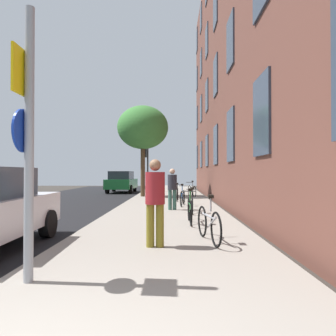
# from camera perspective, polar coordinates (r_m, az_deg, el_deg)

# --- Properties ---
(ground_plane) EXTENTS (41.80, 41.80, 0.00)m
(ground_plane) POSITION_cam_1_polar(r_m,az_deg,el_deg) (17.08, -11.67, -5.92)
(ground_plane) COLOR #332D28
(road_asphalt) EXTENTS (7.00, 38.00, 0.01)m
(road_asphalt) POSITION_cam_1_polar(r_m,az_deg,el_deg) (17.66, -18.37, -5.72)
(road_asphalt) COLOR black
(road_asphalt) RESTS_ON ground
(sidewalk) EXTENTS (4.20, 38.00, 0.12)m
(sidewalk) POSITION_cam_1_polar(r_m,az_deg,el_deg) (16.67, 0.21, -5.86)
(sidewalk) COLOR gray
(sidewalk) RESTS_ON ground
(building_facade) EXTENTS (0.56, 27.00, 14.81)m
(building_facade) POSITION_cam_1_polar(r_m,az_deg,el_deg) (17.32, 9.31, 19.09)
(building_facade) COLOR brown
(building_facade) RESTS_ON ground
(sign_post) EXTENTS (0.15, 0.60, 3.56)m
(sign_post) POSITION_cam_1_polar(r_m,az_deg,el_deg) (4.58, -23.52, 5.94)
(sign_post) COLOR gray
(sign_post) RESTS_ON sidewalk
(traffic_light) EXTENTS (0.43, 0.24, 3.41)m
(traffic_light) POSITION_cam_1_polar(r_m,az_deg,el_deg) (24.66, -3.84, 1.36)
(traffic_light) COLOR black
(traffic_light) RESTS_ON sidewalk
(tree_near) EXTENTS (3.02, 3.02, 5.37)m
(tree_near) POSITION_cam_1_polar(r_m,az_deg,el_deg) (19.41, -4.45, 7.06)
(tree_near) COLOR #4C3823
(tree_near) RESTS_ON sidewalk
(bicycle_0) EXTENTS (0.45, 1.70, 0.96)m
(bicycle_0) POSITION_cam_1_polar(r_m,az_deg,el_deg) (6.72, 7.19, -9.62)
(bicycle_0) COLOR black
(bicycle_0) RESTS_ON sidewalk
(bicycle_1) EXTENTS (0.42, 1.68, 0.97)m
(bicycle_1) POSITION_cam_1_polar(r_m,az_deg,el_deg) (9.07, 3.87, -7.31)
(bicycle_1) COLOR black
(bicycle_1) RESTS_ON sidewalk
(bicycle_2) EXTENTS (0.42, 1.69, 0.90)m
(bicycle_2) POSITION_cam_1_polar(r_m,az_deg,el_deg) (11.47, 4.30, -6.11)
(bicycle_2) COLOR black
(bicycle_2) RESTS_ON sidewalk
(bicycle_3) EXTENTS (0.42, 1.63, 0.93)m
(bicycle_3) POSITION_cam_1_polar(r_m,az_deg,el_deg) (13.84, 2.58, -5.14)
(bicycle_3) COLOR black
(bicycle_3) RESTS_ON sidewalk
(bicycle_4) EXTENTS (0.42, 1.68, 0.90)m
(bicycle_4) POSITION_cam_1_polar(r_m,az_deg,el_deg) (16.23, 1.67, -4.55)
(bicycle_4) COLOR black
(bicycle_4) RESTS_ON sidewalk
(bicycle_5) EXTENTS (0.51, 1.64, 0.94)m
(bicycle_5) POSITION_cam_1_polar(r_m,az_deg,el_deg) (18.66, 4.23, -4.00)
(bicycle_5) COLOR black
(bicycle_5) RESTS_ON sidewalk
(pedestrian_0) EXTENTS (0.38, 0.38, 1.66)m
(pedestrian_0) POSITION_cam_1_polar(r_m,az_deg,el_deg) (6.15, -2.29, -5.09)
(pedestrian_0) COLOR olive
(pedestrian_0) RESTS_ON sidewalk
(pedestrian_1) EXTENTS (0.49, 0.49, 1.56)m
(pedestrian_1) POSITION_cam_1_polar(r_m,az_deg,el_deg) (12.24, 0.76, -3.24)
(pedestrian_1) COLOR #33594C
(pedestrian_1) RESTS_ON sidewalk
(car_1) EXTENTS (1.98, 4.12, 1.62)m
(car_1) POSITION_cam_1_polar(r_m,az_deg,el_deg) (24.80, -8.16, -2.39)
(car_1) COLOR #19662D
(car_1) RESTS_ON road_asphalt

